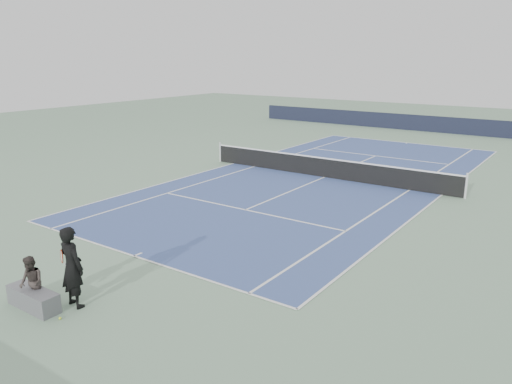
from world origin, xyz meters
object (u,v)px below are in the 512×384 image
Objects in this scene: tennis_player at (72,267)px; tennis_ball at (60,318)px; tennis_net at (325,167)px; spectator_bench at (32,290)px.

tennis_ball is (0.28, -0.61, -0.94)m from tennis_player.
tennis_player is at bearing -85.58° from tennis_net.
tennis_net reaches higher than tennis_ball.
tennis_net is 15.34m from tennis_ball.
tennis_player is 1.06m from spectator_bench.
tennis_ball is 1.03m from spectator_bench.
tennis_player reaches higher than spectator_bench.
tennis_player reaches higher than tennis_net.
tennis_net is 15.30m from spectator_bench.
spectator_bench is (0.46, -15.29, -0.06)m from tennis_net.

